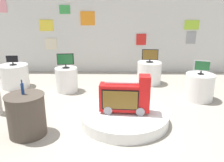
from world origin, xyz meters
The scene contains 14 objects.
ground_plane centered at (0.00, 0.00, 0.00)m, with size 30.00×30.00×0.00m, color #A8A091.
back_wall_display centered at (-0.01, 4.39, 1.70)m, with size 10.91×0.13×3.40m.
main_display_pedestal centered at (0.29, 0.21, 0.12)m, with size 1.89×1.89×0.23m, color white.
novelty_firetruck_tv centered at (0.31, 0.20, 0.57)m, with size 1.07×0.42×0.82m.
display_pedestal_left_rear centered at (2.33, 1.53, 0.35)m, with size 0.75×0.75×0.70m, color white.
tv_on_left_rear centered at (2.34, 1.53, 0.91)m, with size 0.39×0.16×0.36m.
display_pedestal_center_rear centered at (-3.02, 2.48, 0.35)m, with size 0.85×0.85×0.70m, color white.
tv_on_center_rear centered at (-3.02, 2.47, 0.86)m, with size 0.38×0.20×0.31m.
display_pedestal_right_rear centered at (1.19, 2.92, 0.35)m, with size 0.77×0.77×0.70m, color white.
tv_on_right_rear centered at (1.19, 2.91, 0.92)m, with size 0.51×0.22×0.41m.
display_pedestal_far_right centered at (-1.34, 2.14, 0.35)m, with size 0.65×0.65×0.70m, color white.
tv_on_far_right centered at (-1.34, 2.13, 0.94)m, with size 0.47×0.21×0.42m.
side_table_round centered at (-1.60, -0.34, 0.42)m, with size 0.74×0.74×0.82m.
bottle_on_side_table centered at (-1.64, -0.30, 0.93)m, with size 0.06×0.06×0.28m.
Camera 1 is at (0.10, -4.34, 2.37)m, focal length 37.18 mm.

